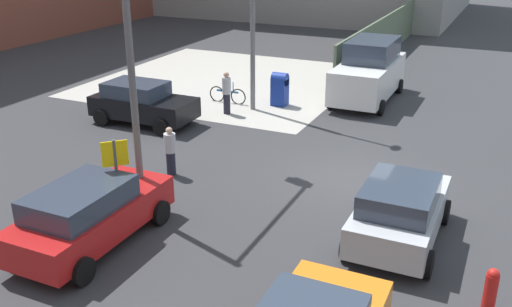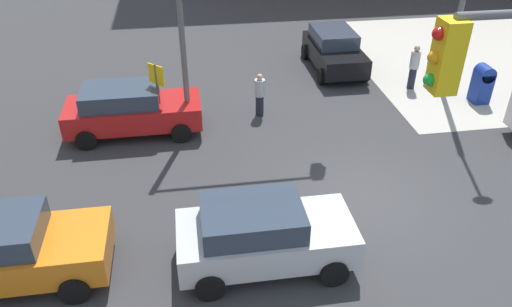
% 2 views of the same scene
% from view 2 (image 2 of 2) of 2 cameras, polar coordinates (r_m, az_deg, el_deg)
% --- Properties ---
extents(ground_plane, '(120.00, 120.00, 0.00)m').
position_cam_2_polar(ground_plane, '(13.96, 12.01, -4.95)').
color(ground_plane, '#333335').
extents(sidewalk_corner, '(12.00, 12.00, 0.01)m').
position_cam_2_polar(sidewalk_corner, '(24.96, 25.07, 9.87)').
color(sidewalk_corner, '#ADA89E').
rests_on(sidewalk_corner, ground).
extents(warning_sign_two_way, '(0.48, 0.48, 2.40)m').
position_cam_2_polar(warning_sign_two_way, '(16.24, -11.20, 7.50)').
color(warning_sign_two_way, '#4C4C4C').
rests_on(warning_sign_two_way, ground).
extents(mailbox_blue, '(0.56, 0.64, 1.43)m').
position_cam_2_polar(mailbox_blue, '(20.13, 24.45, 7.37)').
color(mailbox_blue, navy).
rests_on(mailbox_blue, ground).
extents(hatchback_orange, '(4.39, 2.02, 1.62)m').
position_cam_2_polar(hatchback_orange, '(12.17, -27.25, -9.77)').
color(hatchback_orange, orange).
rests_on(hatchback_orange, ground).
extents(sedan_red, '(4.34, 2.02, 1.62)m').
position_cam_2_polar(sedan_red, '(16.79, -14.12, 4.94)').
color(sedan_red, '#B21919').
rests_on(sedan_red, ground).
extents(sedan_black, '(2.02, 4.01, 1.62)m').
position_cam_2_polar(sedan_black, '(21.50, 8.91, 11.65)').
color(sedan_black, black).
rests_on(sedan_black, ground).
extents(sedan_silver, '(3.95, 2.02, 1.62)m').
position_cam_2_polar(sedan_silver, '(11.24, 0.75, -9.17)').
color(sedan_silver, '#B7BABF').
rests_on(sedan_silver, ground).
extents(pedestrian_crossing, '(0.36, 0.36, 1.75)m').
position_cam_2_polar(pedestrian_crossing, '(20.30, 17.61, 9.47)').
color(pedestrian_crossing, '#B2B2B7').
rests_on(pedestrian_crossing, ground).
extents(pedestrian_waiting, '(0.36, 0.36, 1.55)m').
position_cam_2_polar(pedestrian_waiting, '(17.38, 0.42, 6.78)').
color(pedestrian_waiting, '#B2B2B7').
rests_on(pedestrian_waiting, ground).
extents(bicycle_leaning_on_fence, '(0.05, 1.75, 0.97)m').
position_cam_2_polar(bicycle_leaning_on_fence, '(21.70, 20.00, 8.85)').
color(bicycle_leaning_on_fence, black).
rests_on(bicycle_leaning_on_fence, ground).
extents(bicycle_at_crosswalk, '(1.75, 0.05, 0.97)m').
position_cam_2_polar(bicycle_at_crosswalk, '(18.26, -15.12, 5.35)').
color(bicycle_at_crosswalk, black).
rests_on(bicycle_at_crosswalk, ground).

